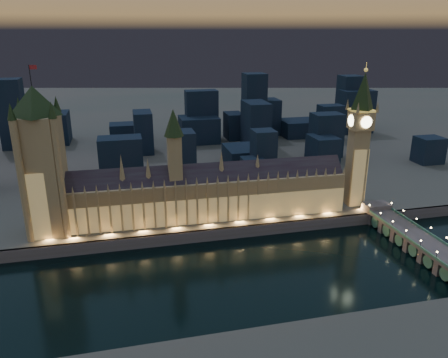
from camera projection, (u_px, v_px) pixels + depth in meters
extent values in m
plane|color=black|center=(237.00, 270.00, 257.04)|extent=(2000.00, 2000.00, 0.00)
cube|color=#3A453A|center=(158.00, 111.00, 734.65)|extent=(2000.00, 960.00, 8.00)
cube|color=#514940|center=(222.00, 234.00, 293.50)|extent=(2000.00, 2.50, 8.00)
cube|color=#997B51|center=(205.00, 199.00, 305.45)|extent=(200.37, 24.07, 28.00)
cube|color=tan|center=(208.00, 211.00, 297.63)|extent=(200.00, 0.50, 18.00)
cube|color=black|center=(204.00, 176.00, 299.95)|extent=(200.29, 20.33, 16.26)
cube|color=#997B51|center=(175.00, 159.00, 291.41)|extent=(9.00, 9.00, 32.00)
cone|color=#1F3115|center=(173.00, 123.00, 283.31)|extent=(13.00, 13.00, 18.00)
cube|color=#997B51|center=(52.00, 218.00, 274.05)|extent=(1.20, 1.20, 28.00)
cone|color=#997B51|center=(48.00, 192.00, 269.09)|extent=(2.00, 2.00, 6.00)
cube|color=#997B51|center=(64.00, 217.00, 275.59)|extent=(1.20, 1.20, 28.00)
cone|color=#997B51|center=(61.00, 192.00, 270.64)|extent=(2.00, 2.00, 6.00)
cube|color=#997B51|center=(76.00, 216.00, 277.14)|extent=(1.20, 1.20, 28.00)
cone|color=#997B51|center=(73.00, 191.00, 272.18)|extent=(2.00, 2.00, 6.00)
cube|color=#997B51|center=(87.00, 215.00, 278.69)|extent=(1.20, 1.20, 28.00)
cone|color=#997B51|center=(85.00, 190.00, 273.73)|extent=(2.00, 2.00, 6.00)
cube|color=#997B51|center=(99.00, 214.00, 280.23)|extent=(1.20, 1.20, 28.00)
cone|color=#997B51|center=(96.00, 189.00, 275.28)|extent=(2.00, 2.00, 6.00)
cube|color=#997B51|center=(110.00, 213.00, 281.78)|extent=(1.20, 1.20, 28.00)
cone|color=#997B51|center=(108.00, 188.00, 276.82)|extent=(2.00, 2.00, 6.00)
cube|color=#997B51|center=(122.00, 212.00, 283.32)|extent=(1.20, 1.20, 28.00)
cone|color=#997B51|center=(119.00, 187.00, 278.37)|extent=(2.00, 2.00, 6.00)
cube|color=#997B51|center=(133.00, 211.00, 284.87)|extent=(1.20, 1.20, 28.00)
cone|color=#997B51|center=(131.00, 186.00, 279.91)|extent=(2.00, 2.00, 6.00)
cube|color=#997B51|center=(144.00, 210.00, 286.42)|extent=(1.20, 1.20, 28.00)
cone|color=#997B51|center=(142.00, 185.00, 281.46)|extent=(2.00, 2.00, 6.00)
cube|color=#997B51|center=(155.00, 209.00, 287.96)|extent=(1.20, 1.20, 28.00)
cone|color=#997B51|center=(153.00, 184.00, 283.01)|extent=(2.00, 2.00, 6.00)
cube|color=#997B51|center=(166.00, 208.00, 289.51)|extent=(1.20, 1.20, 28.00)
cone|color=#997B51|center=(164.00, 184.00, 284.55)|extent=(2.00, 2.00, 6.00)
cube|color=#997B51|center=(176.00, 207.00, 291.05)|extent=(1.20, 1.20, 28.00)
cone|color=#997B51|center=(175.00, 183.00, 286.10)|extent=(2.00, 2.00, 6.00)
cube|color=#997B51|center=(187.00, 206.00, 292.60)|extent=(1.20, 1.20, 28.00)
cone|color=#997B51|center=(186.00, 182.00, 287.64)|extent=(2.00, 2.00, 6.00)
cube|color=#997B51|center=(197.00, 205.00, 294.15)|extent=(1.20, 1.20, 28.00)
cone|color=#997B51|center=(197.00, 181.00, 289.19)|extent=(2.00, 2.00, 6.00)
cube|color=#997B51|center=(208.00, 204.00, 295.69)|extent=(1.20, 1.20, 28.00)
cone|color=#997B51|center=(207.00, 180.00, 290.74)|extent=(2.00, 2.00, 6.00)
cube|color=#997B51|center=(218.00, 203.00, 297.24)|extent=(1.20, 1.20, 28.00)
cone|color=#997B51|center=(218.00, 180.00, 292.28)|extent=(2.00, 2.00, 6.00)
cube|color=#997B51|center=(228.00, 202.00, 298.78)|extent=(1.20, 1.20, 28.00)
cone|color=#997B51|center=(228.00, 179.00, 293.83)|extent=(2.00, 2.00, 6.00)
cube|color=#997B51|center=(238.00, 202.00, 300.33)|extent=(1.20, 1.20, 28.00)
cone|color=#997B51|center=(238.00, 178.00, 295.37)|extent=(2.00, 2.00, 6.00)
cube|color=#997B51|center=(248.00, 201.00, 301.88)|extent=(1.20, 1.20, 28.00)
cone|color=#997B51|center=(248.00, 177.00, 296.92)|extent=(2.00, 2.00, 6.00)
cube|color=#997B51|center=(258.00, 200.00, 303.42)|extent=(1.20, 1.20, 28.00)
cone|color=#997B51|center=(258.00, 176.00, 298.47)|extent=(2.00, 2.00, 6.00)
cube|color=#997B51|center=(268.00, 199.00, 304.97)|extent=(1.20, 1.20, 28.00)
cone|color=#997B51|center=(268.00, 176.00, 300.01)|extent=(2.00, 2.00, 6.00)
cube|color=#997B51|center=(277.00, 198.00, 306.51)|extent=(1.20, 1.20, 28.00)
cone|color=#997B51|center=(278.00, 175.00, 301.56)|extent=(2.00, 2.00, 6.00)
cube|color=#997B51|center=(287.00, 197.00, 308.06)|extent=(1.20, 1.20, 28.00)
cone|color=#997B51|center=(288.00, 174.00, 303.10)|extent=(2.00, 2.00, 6.00)
cube|color=#997B51|center=(297.00, 196.00, 309.61)|extent=(1.20, 1.20, 28.00)
cone|color=#997B51|center=(297.00, 173.00, 304.65)|extent=(2.00, 2.00, 6.00)
cube|color=#997B51|center=(306.00, 196.00, 311.15)|extent=(1.20, 1.20, 28.00)
cone|color=#997B51|center=(307.00, 173.00, 306.20)|extent=(2.00, 2.00, 6.00)
cube|color=#997B51|center=(315.00, 195.00, 312.70)|extent=(1.20, 1.20, 28.00)
cone|color=#997B51|center=(316.00, 172.00, 307.74)|extent=(2.00, 2.00, 6.00)
cube|color=#997B51|center=(324.00, 194.00, 314.24)|extent=(1.20, 1.20, 28.00)
cone|color=#997B51|center=(326.00, 171.00, 309.29)|extent=(2.00, 2.00, 6.00)
cube|color=#997B51|center=(333.00, 193.00, 315.79)|extent=(1.20, 1.20, 28.00)
cone|color=#997B51|center=(335.00, 171.00, 310.83)|extent=(2.00, 2.00, 6.00)
cube|color=#997B51|center=(342.00, 192.00, 317.34)|extent=(1.20, 1.20, 28.00)
cone|color=#997B51|center=(344.00, 170.00, 312.38)|extent=(2.00, 2.00, 6.00)
cone|color=#997B51|center=(122.00, 167.00, 284.80)|extent=(4.40, 4.40, 18.00)
cone|color=#997B51|center=(148.00, 168.00, 289.13)|extent=(4.40, 4.40, 14.00)
cone|color=#997B51|center=(221.00, 162.00, 299.63)|extent=(4.40, 4.40, 16.00)
cone|color=#997B51|center=(257.00, 162.00, 305.90)|extent=(4.40, 4.40, 12.00)
cube|color=#997B51|center=(44.00, 176.00, 275.27)|extent=(25.36, 25.36, 76.96)
cube|color=tan|center=(45.00, 207.00, 270.30)|extent=(22.00, 0.50, 44.00)
cone|color=#1F3115|center=(34.00, 101.00, 259.89)|extent=(31.68, 31.68, 18.00)
cylinder|color=black|center=(30.00, 75.00, 255.03)|extent=(0.50, 0.50, 12.00)
cube|color=#AA2224|center=(33.00, 67.00, 254.05)|extent=(4.00, 0.15, 2.50)
cylinder|color=#997B51|center=(22.00, 183.00, 262.76)|extent=(4.40, 4.40, 76.96)
cone|color=#1F3115|center=(11.00, 111.00, 248.67)|extent=(5.20, 5.20, 10.00)
cylinder|color=#997B51|center=(29.00, 172.00, 283.02)|extent=(4.40, 4.40, 76.96)
cone|color=#1F3115|center=(19.00, 105.00, 268.93)|extent=(5.20, 5.20, 10.00)
cylinder|color=#997B51|center=(61.00, 181.00, 267.52)|extent=(4.40, 4.40, 76.96)
cone|color=#1F3115|center=(52.00, 110.00, 253.43)|extent=(5.20, 5.20, 10.00)
cylinder|color=#997B51|center=(65.00, 170.00, 287.78)|extent=(4.40, 4.40, 76.96)
cone|color=#1F3115|center=(56.00, 104.00, 273.69)|extent=(5.20, 5.20, 10.00)
cube|color=#997B51|center=(356.00, 167.00, 325.55)|extent=(13.19, 13.19, 57.87)
cube|color=tan|center=(359.00, 179.00, 322.08)|extent=(12.00, 0.50, 44.00)
cube|color=#997B51|center=(361.00, 120.00, 314.04)|extent=(15.00, 15.00, 13.18)
cube|color=#F2C64C|center=(362.00, 110.00, 311.71)|extent=(15.75, 15.75, 1.20)
cone|color=#1F3115|center=(364.00, 91.00, 307.30)|extent=(18.00, 18.00, 26.00)
sphere|color=#F2C64C|center=(366.00, 70.00, 302.60)|extent=(2.80, 2.80, 2.80)
cylinder|color=#F2C64C|center=(366.00, 66.00, 301.79)|extent=(0.40, 0.40, 5.00)
cylinder|color=#FFF2BF|center=(367.00, 122.00, 306.90)|extent=(8.40, 0.50, 8.40)
cylinder|color=#FFF2BF|center=(355.00, 118.00, 321.17)|extent=(8.40, 0.50, 8.40)
cylinder|color=#FFF2BF|center=(351.00, 121.00, 312.36)|extent=(0.50, 8.40, 8.40)
cylinder|color=#FFF2BF|center=(371.00, 120.00, 315.71)|extent=(0.50, 8.40, 8.40)
cone|color=#997B51|center=(358.00, 108.00, 302.08)|extent=(2.60, 2.60, 8.00)
cone|color=#997B51|center=(348.00, 104.00, 315.89)|extent=(2.60, 2.60, 8.00)
cone|color=#997B51|center=(378.00, 107.00, 305.32)|extent=(2.60, 2.60, 8.00)
cone|color=#997B51|center=(366.00, 103.00, 319.14)|extent=(2.60, 2.60, 8.00)
cube|color=#514940|center=(425.00, 242.00, 270.22)|extent=(18.60, 100.00, 1.60)
cube|color=#2F6943|center=(412.00, 242.00, 267.84)|extent=(0.80, 100.00, 1.60)
cube|color=#2F6943|center=(438.00, 239.00, 271.70)|extent=(0.80, 100.00, 1.60)
cube|color=#514940|center=(376.00, 209.00, 321.12)|extent=(18.60, 12.00, 9.50)
cube|color=#514940|center=(448.00, 267.00, 252.16)|extent=(16.74, 4.00, 9.50)
cylinder|color=black|center=(437.00, 256.00, 247.53)|extent=(0.30, 0.30, 4.40)
sphere|color=#FFD88C|center=(437.00, 252.00, 246.78)|extent=(1.00, 1.00, 1.00)
cube|color=#514940|center=(431.00, 255.00, 265.31)|extent=(16.74, 4.00, 9.50)
cylinder|color=black|center=(420.00, 244.00, 260.68)|extent=(0.30, 0.30, 4.40)
sphere|color=#FFD88C|center=(421.00, 241.00, 259.94)|extent=(1.00, 1.00, 1.00)
cylinder|color=black|center=(446.00, 241.00, 264.54)|extent=(0.30, 0.30, 4.40)
sphere|color=#FFD88C|center=(447.00, 238.00, 263.79)|extent=(1.00, 1.00, 1.00)
cube|color=#514940|center=(416.00, 244.00, 278.47)|extent=(16.74, 4.00, 9.50)
cylinder|color=black|center=(406.00, 234.00, 273.84)|extent=(0.30, 0.30, 4.40)
sphere|color=#FFD88C|center=(406.00, 231.00, 273.09)|extent=(1.00, 1.00, 1.00)
cylinder|color=black|center=(430.00, 231.00, 277.69)|extent=(0.30, 0.30, 4.40)
sphere|color=#FFD88C|center=(431.00, 228.00, 276.95)|extent=(1.00, 1.00, 1.00)
cube|color=#514940|center=(403.00, 235.00, 291.63)|extent=(16.74, 4.00, 9.50)
cylinder|color=black|center=(392.00, 225.00, 287.00)|extent=(0.30, 0.30, 4.40)
sphere|color=#FFD88C|center=(393.00, 221.00, 286.25)|extent=(1.00, 1.00, 1.00)
cylinder|color=black|center=(416.00, 222.00, 290.85)|extent=(0.30, 0.30, 4.40)
sphere|color=#FFD88C|center=(417.00, 219.00, 290.10)|extent=(1.00, 1.00, 1.00)
cube|color=#514940|center=(390.00, 226.00, 304.78)|extent=(16.74, 4.00, 9.50)
cylinder|color=black|center=(380.00, 216.00, 300.15)|extent=(0.30, 0.30, 4.40)
sphere|color=#FFD88C|center=(381.00, 213.00, 299.41)|extent=(1.00, 1.00, 1.00)
cylinder|color=black|center=(403.00, 214.00, 304.01)|extent=(0.30, 0.30, 4.40)
sphere|color=#FFD88C|center=(404.00, 211.00, 303.26)|extent=(1.00, 1.00, 1.00)
cube|color=#514940|center=(379.00, 218.00, 317.94)|extent=(16.74, 4.00, 9.50)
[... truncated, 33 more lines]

